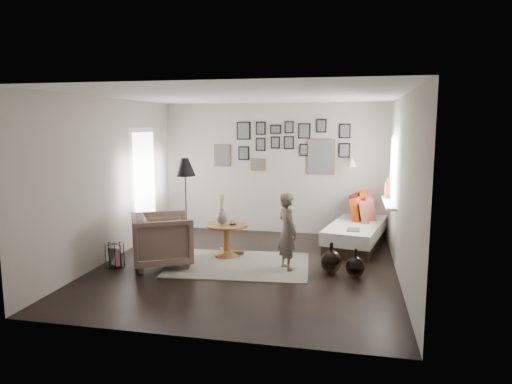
% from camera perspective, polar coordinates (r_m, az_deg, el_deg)
% --- Properties ---
extents(ground, '(4.80, 4.80, 0.00)m').
position_cam_1_polar(ground, '(7.13, -1.24, -9.35)').
color(ground, black).
rests_on(ground, ground).
extents(wall_back, '(4.50, 0.00, 4.50)m').
position_cam_1_polar(wall_back, '(9.19, 2.14, 2.96)').
color(wall_back, '#9D9589').
rests_on(wall_back, ground).
extents(wall_front, '(4.50, 0.00, 4.50)m').
position_cam_1_polar(wall_front, '(4.57, -8.13, -2.77)').
color(wall_front, '#9D9589').
rests_on(wall_front, ground).
extents(wall_left, '(0.00, 4.80, 4.80)m').
position_cam_1_polar(wall_left, '(7.67, -17.87, 1.46)').
color(wall_left, '#9D9589').
rests_on(wall_left, ground).
extents(wall_right, '(0.00, 4.80, 4.80)m').
position_cam_1_polar(wall_right, '(6.71, 17.80, 0.50)').
color(wall_right, '#9D9589').
rests_on(wall_right, ground).
extents(ceiling, '(4.80, 4.80, 0.00)m').
position_cam_1_polar(ceiling, '(6.80, -1.31, 11.99)').
color(ceiling, white).
rests_on(ceiling, wall_back).
extents(door_left, '(0.00, 2.14, 2.14)m').
position_cam_1_polar(door_left, '(8.75, -13.83, 0.80)').
color(door_left, white).
rests_on(door_left, wall_left).
extents(window_right, '(0.15, 1.32, 1.30)m').
position_cam_1_polar(window_right, '(8.07, 16.20, -0.77)').
color(window_right, white).
rests_on(window_right, wall_right).
extents(gallery_wall, '(2.74, 0.03, 1.08)m').
position_cam_1_polar(gallery_wall, '(9.09, 3.93, 5.69)').
color(gallery_wall, brown).
rests_on(gallery_wall, wall_back).
extents(wall_sconce, '(0.18, 0.36, 0.16)m').
position_cam_1_polar(wall_sconce, '(8.77, 11.89, 3.59)').
color(wall_sconce, white).
rests_on(wall_sconce, wall_back).
extents(rug, '(2.27, 1.68, 0.01)m').
position_cam_1_polar(rug, '(7.24, -2.12, -9.04)').
color(rug, beige).
rests_on(rug, ground).
extents(pedestal_table, '(0.69, 0.69, 0.54)m').
position_cam_1_polar(pedestal_table, '(7.64, -3.68, -6.18)').
color(pedestal_table, brown).
rests_on(pedestal_table, ground).
extents(vase, '(0.20, 0.20, 0.49)m').
position_cam_1_polar(vase, '(7.58, -4.26, -2.87)').
color(vase, black).
rests_on(vase, pedestal_table).
extents(candles, '(0.12, 0.12, 0.26)m').
position_cam_1_polar(candles, '(7.52, -2.90, -3.16)').
color(candles, black).
rests_on(candles, pedestal_table).
extents(daybed, '(1.21, 2.03, 0.94)m').
position_cam_1_polar(daybed, '(8.47, 12.40, -4.61)').
color(daybed, black).
rests_on(daybed, ground).
extents(magazine_on_daybed, '(0.22, 0.30, 0.02)m').
position_cam_1_polar(magazine_on_daybed, '(7.81, 12.08, -4.62)').
color(magazine_on_daybed, black).
rests_on(magazine_on_daybed, daybed).
extents(armchair, '(1.20, 1.19, 0.81)m').
position_cam_1_polar(armchair, '(7.26, -11.60, -5.87)').
color(armchair, brown).
rests_on(armchair, ground).
extents(armchair_cushion, '(0.50, 0.50, 0.17)m').
position_cam_1_polar(armchair_cushion, '(7.28, -11.24, -5.22)').
color(armchair_cushion, white).
rests_on(armchair_cushion, armchair).
extents(floor_lamp, '(0.37, 0.37, 1.59)m').
position_cam_1_polar(floor_lamp, '(8.18, -8.85, 2.68)').
color(floor_lamp, black).
rests_on(floor_lamp, ground).
extents(magazine_basket, '(0.37, 0.37, 0.35)m').
position_cam_1_polar(magazine_basket, '(7.44, -17.23, -7.57)').
color(magazine_basket, black).
rests_on(magazine_basket, ground).
extents(demijohn_large, '(0.31, 0.31, 0.46)m').
position_cam_1_polar(demijohn_large, '(6.89, 9.37, -8.57)').
color(demijohn_large, black).
rests_on(demijohn_large, ground).
extents(demijohn_small, '(0.27, 0.27, 0.42)m').
position_cam_1_polar(demijohn_small, '(6.77, 12.31, -9.12)').
color(demijohn_small, black).
rests_on(demijohn_small, ground).
extents(child, '(0.48, 0.51, 1.18)m').
position_cam_1_polar(child, '(6.88, 3.95, -4.96)').
color(child, '#675B51').
rests_on(child, ground).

